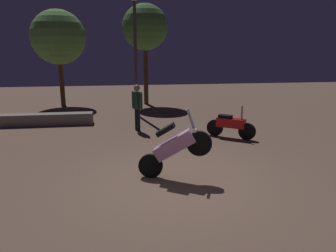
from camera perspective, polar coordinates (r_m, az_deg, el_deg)
ground_plane at (r=7.24m, az=1.21°, el=-9.84°), size 40.00×40.00×0.00m
motorcycle_pink_foreground at (r=7.11m, az=1.14°, el=-3.87°), size 1.62×0.57×1.63m
motorcycle_red_parked_left at (r=10.74m, az=11.18°, el=0.19°), size 1.40×1.06×1.11m
person_rider_beside at (r=11.43m, az=-5.56°, el=4.04°), size 0.37×0.64×1.67m
streetlamp_near at (r=14.07m, az=-5.92°, el=15.13°), size 0.36×0.36×5.19m
tree_left_bg at (r=17.52m, az=-19.09°, el=14.78°), size 2.72×2.72×4.85m
tree_center_bg at (r=17.15m, az=-4.13°, el=17.18°), size 2.35×2.35×5.18m
planter_wall_low at (r=13.26m, az=-20.92°, el=1.12°), size 3.51×0.50×0.45m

